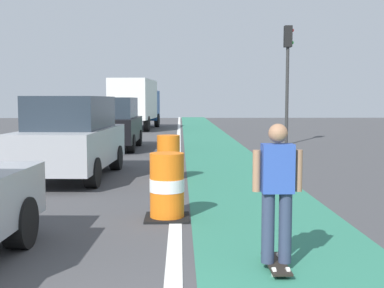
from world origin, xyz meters
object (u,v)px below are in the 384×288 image
Objects in this scene: traffic_barrel_mid at (168,158)px; traffic_light_corner at (288,64)px; delivery_truck_down_block at (136,101)px; traffic_barrel_front at (167,187)px; parked_suv_second at (72,137)px; skateboarder_on_lane at (277,191)px; parked_suv_third at (114,123)px.

traffic_light_corner is at bearing 62.15° from traffic_barrel_mid.
traffic_barrel_front is at bearing -83.81° from delivery_truck_down_block.
parked_suv_second is 0.61× the size of delivery_truck_down_block.
delivery_truck_down_block reaches higher than traffic_barrel_front.
traffic_light_corner is (3.52, 15.83, 2.59)m from skateboarder_on_lane.
parked_suv_third is 4.23× the size of traffic_barrel_mid.
skateboarder_on_lane is at bearing -81.62° from delivery_truck_down_block.
parked_suv_second reaches higher than traffic_barrel_mid.
traffic_barrel_mid is 10.94m from traffic_light_corner.
traffic_barrel_mid is at bearing -8.00° from parked_suv_second.
traffic_light_corner reaches higher than traffic_barrel_front.
skateboarder_on_lane is 1.55× the size of traffic_barrel_front.
traffic_barrel_front is (-1.33, 2.46, -0.38)m from skateboarder_on_lane.
parked_suv_second is 1.02× the size of parked_suv_third.
traffic_barrel_front is at bearing 118.33° from skateboarder_on_lane.
parked_suv_third is (0.08, 7.23, 0.00)m from parked_suv_second.
traffic_barrel_front is at bearing -60.59° from parked_suv_second.
traffic_light_corner is (7.25, 1.75, 2.47)m from parked_suv_third.
traffic_light_corner is (4.92, 9.31, 2.97)m from traffic_barrel_mid.
parked_suv_third is 0.91× the size of traffic_light_corner.
parked_suv_third reaches higher than traffic_barrel_mid.
traffic_light_corner is (7.53, -11.35, 1.65)m from delivery_truck_down_block.
parked_suv_second and parked_suv_third have the same top height.
traffic_barrel_mid is (2.33, -7.56, -0.50)m from parked_suv_third.
traffic_barrel_mid is at bearing -72.88° from parked_suv_third.
traffic_light_corner reaches higher than parked_suv_second.
skateboarder_on_lane is 14.57m from parked_suv_third.
parked_suv_third is at bearing 101.67° from traffic_barrel_front.
traffic_barrel_front is 0.14× the size of delivery_truck_down_block.
skateboarder_on_lane is at bearing -102.55° from traffic_light_corner.
traffic_barrel_mid is (-1.40, 6.52, -0.38)m from skateboarder_on_lane.
traffic_barrel_mid is at bearing 90.98° from traffic_barrel_front.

